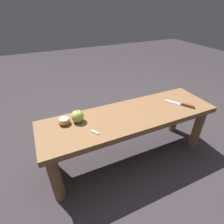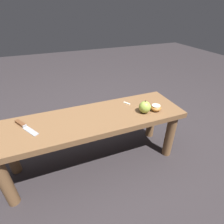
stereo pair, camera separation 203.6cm
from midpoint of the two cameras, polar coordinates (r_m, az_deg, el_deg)
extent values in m
plane|color=#2D282B|center=(1.12, 14.26, -54.86)|extent=(8.00, 8.00, 0.00)
cube|color=brown|center=(0.72, 21.56, -52.91)|extent=(1.30, 0.39, 0.04)
cylinder|color=brown|center=(1.18, 37.69, -27.92)|extent=(0.07, 0.07, 0.39)
cylinder|color=brown|center=(1.02, -46.07, -53.76)|extent=(0.07, 0.07, 0.39)
cylinder|color=brown|center=(1.19, 50.34, -35.16)|extent=(0.07, 0.07, 0.39)
cylinder|color=brown|center=(1.03, -56.61, -68.00)|extent=(0.07, 0.07, 0.39)
cube|color=#9EA0A5|center=(0.87, 43.92, -31.80)|extent=(0.10, 0.13, 0.00)
cube|color=#9EA0A5|center=(0.89, 48.67, -32.04)|extent=(0.03, 0.02, 0.02)
cube|color=brown|center=(0.91, 51.90, -32.25)|extent=(0.07, 0.09, 0.02)
sphere|color=#9EB747|center=(0.67, -34.49, -57.68)|extent=(0.09, 0.09, 0.09)
cylinder|color=#4C3319|center=(0.63, -36.87, -57.36)|extent=(0.01, 0.01, 0.01)
ellipsoid|color=#B27233|center=(0.72, -45.52, -56.13)|extent=(0.08, 0.08, 0.04)
cylinder|color=silver|center=(0.71, -46.63, -55.88)|extent=(0.06, 0.06, 0.00)
cube|color=silver|center=(0.70, -20.16, -70.83)|extent=(0.04, 0.05, 0.01)
camera|label=1|loc=(1.02, 178.27, -31.98)|focal=28.00mm
camera|label=2|loc=(1.02, -1.73, 31.98)|focal=28.00mm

